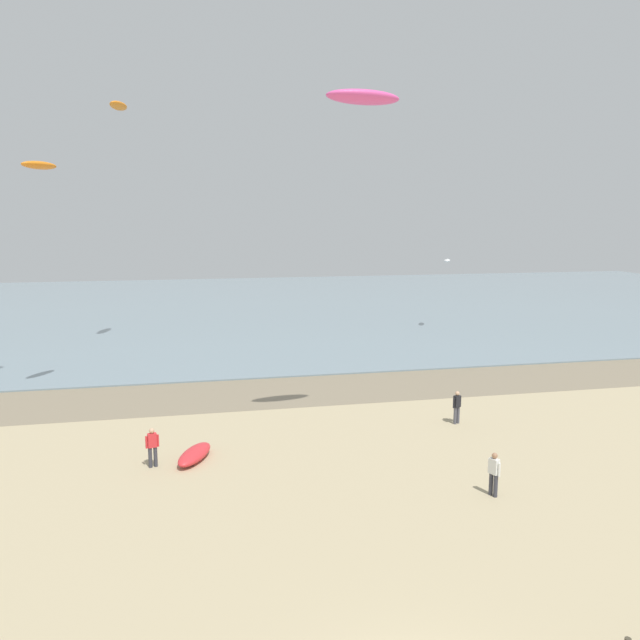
# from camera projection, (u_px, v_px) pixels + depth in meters

# --- Properties ---
(wet_sand_strip) EXTENTS (120.00, 6.70, 0.01)m
(wet_sand_strip) POSITION_uv_depth(u_px,v_px,m) (272.00, 392.00, 37.34)
(wet_sand_strip) COLOR #84755B
(wet_sand_strip) RESTS_ON ground
(sea) EXTENTS (160.00, 70.00, 0.10)m
(sea) POSITION_uv_depth(u_px,v_px,m) (231.00, 306.00, 74.37)
(sea) COLOR gray
(sea) RESTS_ON ground
(person_nearest_camera) EXTENTS (0.34, 0.53, 1.71)m
(person_nearest_camera) POSITION_uv_depth(u_px,v_px,m) (494.00, 473.00, 23.25)
(person_nearest_camera) COLOR #383842
(person_nearest_camera) RESTS_ON ground
(person_mid_beach) EXTENTS (0.55, 0.30, 1.71)m
(person_mid_beach) POSITION_uv_depth(u_px,v_px,m) (152.00, 446.00, 25.98)
(person_mid_beach) COLOR #383842
(person_mid_beach) RESTS_ON ground
(person_far_down_beach) EXTENTS (0.53, 0.34, 1.71)m
(person_far_down_beach) POSITION_uv_depth(u_px,v_px,m) (457.00, 406.00, 31.54)
(person_far_down_beach) COLOR #4C4C56
(person_far_down_beach) RESTS_ON ground
(grounded_kite) EXTENTS (1.98, 2.81, 0.53)m
(grounded_kite) POSITION_uv_depth(u_px,v_px,m) (195.00, 454.00, 26.82)
(grounded_kite) COLOR red
(grounded_kite) RESTS_ON ground
(kite_aloft_0) EXTENTS (3.60, 1.68, 0.76)m
(kite_aloft_0) POSITION_uv_depth(u_px,v_px,m) (363.00, 97.00, 26.72)
(kite_aloft_0) COLOR #E54C99
(kite_aloft_2) EXTENTS (1.99, 2.55, 0.55)m
(kite_aloft_2) POSITION_uv_depth(u_px,v_px,m) (39.00, 165.00, 33.40)
(kite_aloft_2) COLOR orange
(kite_aloft_3) EXTENTS (1.62, 3.09, 0.70)m
(kite_aloft_3) POSITION_uv_depth(u_px,v_px,m) (118.00, 106.00, 46.11)
(kite_aloft_3) COLOR orange
(kite_aloft_4) EXTENTS (1.25, 1.90, 0.37)m
(kite_aloft_4) POSITION_uv_depth(u_px,v_px,m) (447.00, 261.00, 57.30)
(kite_aloft_4) COLOR white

